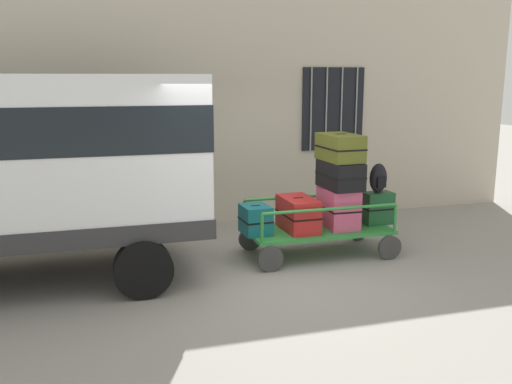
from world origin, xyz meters
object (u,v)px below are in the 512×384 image
at_px(suitcase_midleft_bottom, 298,214).
at_px(backpack, 378,178).
at_px(suitcase_left_bottom, 256,220).
at_px(van, 4,158).
at_px(suitcase_center_bottom, 338,207).
at_px(suitcase_center_top, 340,148).
at_px(luggage_cart, 318,233).
at_px(suitcase_center_middle, 340,175).
at_px(suitcase_midright_bottom, 378,208).

xyz_separation_m(suitcase_midleft_bottom, backpack, (1.24, -0.06, 0.47)).
bearing_deg(suitcase_midleft_bottom, suitcase_left_bottom, -179.66).
relative_size(van, suitcase_center_bottom, 6.62).
bearing_deg(suitcase_center_top, suitcase_left_bottom, -178.82).
bearing_deg(suitcase_center_bottom, van, -179.91).
relative_size(luggage_cart, backpack, 4.89).
bearing_deg(backpack, suitcase_center_bottom, 172.50).
distance_m(van, suitcase_center_top, 4.47).
height_order(van, suitcase_center_middle, van).
height_order(suitcase_center_bottom, suitcase_center_top, suitcase_center_top).
bearing_deg(suitcase_midright_bottom, van, 179.76).
bearing_deg(van, backpack, -0.81).
bearing_deg(suitcase_center_bottom, backpack, -7.50).
height_order(suitcase_left_bottom, suitcase_center_bottom, suitcase_center_bottom).
xyz_separation_m(suitcase_center_top, backpack, (0.60, -0.08, -0.47)).
xyz_separation_m(suitcase_center_middle, suitcase_midright_bottom, (0.64, 0.01, -0.54)).
height_order(luggage_cart, suitcase_midright_bottom, suitcase_midright_bottom).
relative_size(suitcase_midleft_bottom, backpack, 1.76).
relative_size(suitcase_center_bottom, suitcase_center_middle, 0.95).
xyz_separation_m(suitcase_left_bottom, suitcase_midright_bottom, (1.92, -0.00, 0.04)).
relative_size(suitcase_left_bottom, backpack, 1.12).
bearing_deg(van, suitcase_left_bottom, -0.35).
relative_size(luggage_cart, suitcase_midleft_bottom, 2.78).
height_order(suitcase_midright_bottom, backpack, backpack).
distance_m(suitcase_left_bottom, suitcase_center_bottom, 1.28).
xyz_separation_m(suitcase_midleft_bottom, suitcase_center_bottom, (0.64, 0.02, 0.05)).
relative_size(suitcase_left_bottom, suitcase_midright_bottom, 1.01).
distance_m(luggage_cart, backpack, 1.20).
distance_m(suitcase_midright_bottom, backpack, 0.47).
relative_size(luggage_cart, suitcase_center_top, 2.76).
bearing_deg(suitcase_center_bottom, suitcase_center_middle, -90.00).
relative_size(suitcase_midright_bottom, backpack, 1.11).
bearing_deg(suitcase_midleft_bottom, suitcase_center_middle, -1.47).
bearing_deg(luggage_cart, suitcase_center_bottom, 5.51).
relative_size(suitcase_midleft_bottom, suitcase_center_bottom, 1.06).
distance_m(suitcase_center_bottom, backpack, 0.73).
relative_size(luggage_cart, suitcase_center_middle, 2.81).
bearing_deg(suitcase_midleft_bottom, suitcase_center_bottom, 2.02).
height_order(suitcase_midleft_bottom, suitcase_midright_bottom, suitcase_midright_bottom).
bearing_deg(suitcase_center_middle, suitcase_midright_bottom, 0.95).
bearing_deg(van, suitcase_center_bottom, 0.09).
height_order(van, backpack, van).
distance_m(luggage_cart, suitcase_midleft_bottom, 0.45).
xyz_separation_m(suitcase_center_bottom, suitcase_center_middle, (-0.00, -0.04, 0.49)).
bearing_deg(backpack, suitcase_midright_bottom, 51.17).
bearing_deg(backpack, suitcase_center_top, 172.51).
xyz_separation_m(suitcase_left_bottom, suitcase_center_bottom, (1.28, 0.03, 0.09)).
bearing_deg(suitcase_center_top, backpack, -7.49).
bearing_deg(suitcase_midleft_bottom, luggage_cart, -1.48).
xyz_separation_m(suitcase_midleft_bottom, suitcase_midright_bottom, (1.28, -0.01, 0.00)).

